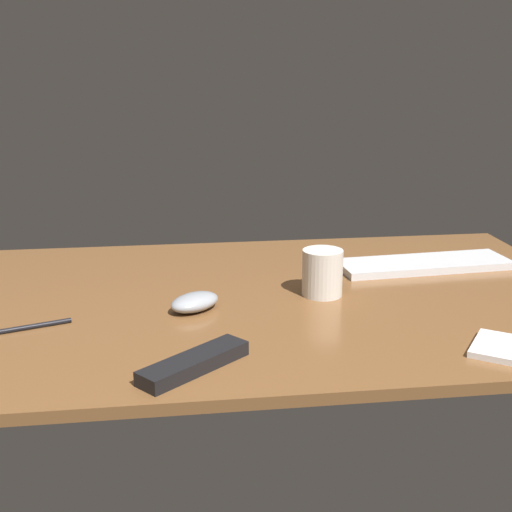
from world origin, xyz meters
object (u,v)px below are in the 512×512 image
Objects in this scene: tv_remote at (194,363)px; coffee_mug at (322,273)px; computer_mouse at (195,302)px; pen at (29,327)px; keyboard at (424,264)px.

coffee_mug is (27.12, 31.04, 3.52)cm from tv_remote.
computer_mouse is 26.51cm from coffee_mug.
computer_mouse is 0.71× the size of pen.
keyboard is 3.79× the size of computer_mouse.
tv_remote is at bearing -144.17° from keyboard.
computer_mouse is (-53.01, -20.36, 0.83)cm from keyboard.
keyboard is at bearing -16.52° from computer_mouse.
keyboard is 2.02× the size of tv_remote.
coffee_mug is at bearing -25.84° from computer_mouse.
keyboard is 2.68× the size of pen.
tv_remote reaches higher than pen.
pen is (-82.36, -25.96, -0.39)cm from keyboard.
computer_mouse is 0.53× the size of tv_remote.
tv_remote is 2.07× the size of coffee_mug.
pen is at bearing 153.26° from computer_mouse.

